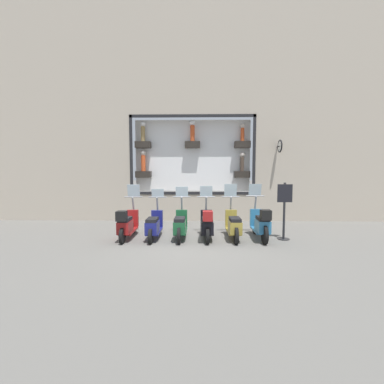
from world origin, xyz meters
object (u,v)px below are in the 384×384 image
(scooter_black_2, at_px, (207,225))
(scooter_red_5, at_px, (127,224))
(scooter_teal_0, at_px, (261,224))
(shop_sign_post, at_px, (284,209))
(scooter_navy_4, at_px, (154,226))
(scooter_olive_1, at_px, (234,225))
(scooter_green_3, at_px, (180,225))

(scooter_black_2, distance_m, scooter_red_5, 2.47)
(scooter_teal_0, height_order, scooter_black_2, scooter_teal_0)
(scooter_red_5, distance_m, shop_sign_post, 4.87)
(scooter_navy_4, height_order, scooter_red_5, scooter_red_5)
(scooter_navy_4, distance_m, shop_sign_post, 4.06)
(scooter_olive_1, relative_size, scooter_black_2, 1.00)
(scooter_teal_0, xyz_separation_m, shop_sign_post, (0.07, -0.73, 0.46))
(scooter_black_2, bearing_deg, scooter_green_3, 85.75)
(scooter_teal_0, bearing_deg, scooter_black_2, 90.42)
(scooter_olive_1, xyz_separation_m, shop_sign_post, (0.02, -1.55, 0.52))
(scooter_olive_1, height_order, shop_sign_post, shop_sign_post)
(scooter_teal_0, bearing_deg, scooter_red_5, 90.19)
(scooter_olive_1, distance_m, scooter_black_2, 0.83)
(scooter_black_2, height_order, scooter_red_5, scooter_red_5)
(scooter_olive_1, bearing_deg, scooter_red_5, 91.15)
(scooter_green_3, bearing_deg, scooter_navy_4, 90.36)
(scooter_olive_1, xyz_separation_m, scooter_navy_4, (-0.01, 2.47, -0.02))
(scooter_navy_4, relative_size, scooter_red_5, 1.00)
(scooter_teal_0, relative_size, scooter_navy_4, 1.01)
(scooter_teal_0, height_order, shop_sign_post, shop_sign_post)
(scooter_black_2, xyz_separation_m, shop_sign_post, (0.08, -2.38, 0.48))
(scooter_olive_1, relative_size, scooter_navy_4, 1.01)
(scooter_navy_4, bearing_deg, scooter_green_3, -89.64)
(scooter_olive_1, distance_m, scooter_red_5, 3.30)
(scooter_olive_1, bearing_deg, scooter_black_2, 94.49)
(scooter_red_5, relative_size, shop_sign_post, 1.02)
(scooter_olive_1, distance_m, scooter_green_3, 1.65)
(scooter_navy_4, bearing_deg, scooter_olive_1, -89.80)
(scooter_navy_4, bearing_deg, scooter_red_5, 94.00)
(scooter_black_2, height_order, scooter_green_3, scooter_black_2)
(scooter_olive_1, bearing_deg, scooter_navy_4, 90.20)
(scooter_navy_4, relative_size, shop_sign_post, 1.02)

